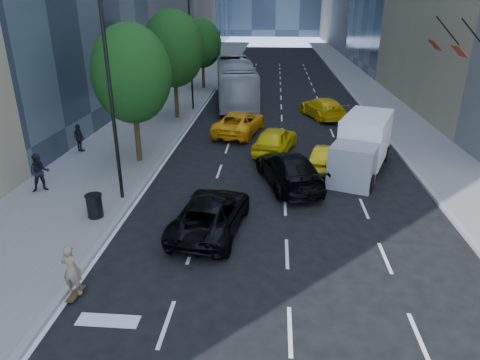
# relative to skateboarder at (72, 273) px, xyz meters

# --- Properties ---
(ground) EXTENTS (160.00, 160.00, 0.00)m
(ground) POSITION_rel_skateboarder_xyz_m (5.60, 3.00, -0.85)
(ground) COLOR black
(ground) RESTS_ON ground
(sidewalk_left) EXTENTS (6.00, 120.00, 0.15)m
(sidewalk_left) POSITION_rel_skateboarder_xyz_m (-3.40, 33.00, -0.78)
(sidewalk_left) COLOR slate
(sidewalk_left) RESTS_ON ground
(sidewalk_right) EXTENTS (4.00, 120.00, 0.15)m
(sidewalk_right) POSITION_rel_skateboarder_xyz_m (15.60, 33.00, -0.78)
(sidewalk_right) COLOR slate
(sidewalk_right) RESTS_ON ground
(lamp_near) EXTENTS (2.13, 0.22, 10.00)m
(lamp_near) POSITION_rel_skateboarder_xyz_m (-0.72, 7.00, 4.96)
(lamp_near) COLOR black
(lamp_near) RESTS_ON sidewalk_left
(lamp_far) EXTENTS (2.13, 0.22, 10.00)m
(lamp_far) POSITION_rel_skateboarder_xyz_m (-0.72, 25.00, 4.96)
(lamp_far) COLOR black
(lamp_far) RESTS_ON sidewalk_left
(tree_near) EXTENTS (4.20, 4.20, 7.46)m
(tree_near) POSITION_rel_skateboarder_xyz_m (-1.60, 12.00, 4.12)
(tree_near) COLOR #302312
(tree_near) RESTS_ON sidewalk_left
(tree_mid) EXTENTS (4.50, 4.50, 7.99)m
(tree_mid) POSITION_rel_skateboarder_xyz_m (-1.60, 22.00, 4.46)
(tree_mid) COLOR #302312
(tree_mid) RESTS_ON sidewalk_left
(tree_far) EXTENTS (3.90, 3.90, 6.92)m
(tree_far) POSITION_rel_skateboarder_xyz_m (-1.60, 35.00, 3.77)
(tree_far) COLOR #302312
(tree_far) RESTS_ON sidewalk_left
(traffic_signal) EXTENTS (2.48, 0.53, 5.20)m
(traffic_signal) POSITION_rel_skateboarder_xyz_m (-0.80, 43.00, 3.38)
(traffic_signal) COLOR black
(traffic_signal) RESTS_ON sidewalk_left
(facade_flags) EXTENTS (1.85, 13.30, 2.05)m
(facade_flags) POSITION_rel_skateboarder_xyz_m (16.24, 13.00, 5.33)
(facade_flags) COLOR black
(facade_flags) RESTS_ON ground
(skateboarder) EXTENTS (0.65, 0.45, 1.70)m
(skateboarder) POSITION_rel_skateboarder_xyz_m (0.00, 0.00, 0.00)
(skateboarder) COLOR #867454
(skateboarder) RESTS_ON ground
(black_sedan_lincoln) EXTENTS (3.06, 5.49, 1.45)m
(black_sedan_lincoln) POSITION_rel_skateboarder_xyz_m (3.60, 4.55, -0.12)
(black_sedan_lincoln) COLOR black
(black_sedan_lincoln) RESTS_ON ground
(black_sedan_mercedes) EXTENTS (3.80, 6.09, 1.65)m
(black_sedan_mercedes) POSITION_rel_skateboarder_xyz_m (6.80, 9.44, -0.03)
(black_sedan_mercedes) COLOR black
(black_sedan_mercedes) RESTS_ON ground
(taxi_a) EXTENTS (3.08, 5.02, 1.60)m
(taxi_a) POSITION_rel_skateboarder_xyz_m (6.10, 14.50, -0.05)
(taxi_a) COLOR yellow
(taxi_a) RESTS_ON ground
(taxi_b) EXTENTS (2.45, 4.12, 1.28)m
(taxi_b) POSITION_rel_skateboarder_xyz_m (9.01, 12.00, -0.21)
(taxi_b) COLOR yellow
(taxi_b) RESTS_ON ground
(taxi_c) EXTENTS (3.69, 6.05, 1.57)m
(taxi_c) POSITION_rel_skateboarder_xyz_m (3.60, 18.31, -0.07)
(taxi_c) COLOR #FFA90D
(taxi_c) RESTS_ON ground
(taxi_d) EXTENTS (3.77, 5.82, 1.57)m
(taxi_d) POSITION_rel_skateboarder_xyz_m (9.80, 23.50, -0.07)
(taxi_d) COLOR yellow
(taxi_d) RESTS_ON ground
(city_bus) EXTENTS (4.98, 13.76, 3.75)m
(city_bus) POSITION_rel_skateboarder_xyz_m (2.40, 28.73, 1.02)
(city_bus) COLOR #B3B5B9
(city_bus) RESTS_ON ground
(box_truck) EXTENTS (4.22, 6.48, 2.92)m
(box_truck) POSITION_rel_skateboarder_xyz_m (10.70, 11.67, 0.63)
(box_truck) COLOR white
(box_truck) RESTS_ON ground
(pedestrian_a) EXTENTS (1.12, 1.04, 1.85)m
(pedestrian_a) POSITION_rel_skateboarder_xyz_m (-4.94, 7.41, 0.22)
(pedestrian_a) COLOR black
(pedestrian_a) RESTS_ON sidewalk_left
(pedestrian_b) EXTENTS (1.06, 0.89, 1.69)m
(pedestrian_b) POSITION_rel_skateboarder_xyz_m (-5.60, 13.25, 0.14)
(pedestrian_b) COLOR black
(pedestrian_b) RESTS_ON sidewalk_left
(trash_can) EXTENTS (0.64, 0.64, 0.96)m
(trash_can) POSITION_rel_skateboarder_xyz_m (-1.35, 5.00, -0.22)
(trash_can) COLOR black
(trash_can) RESTS_ON sidewalk_left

